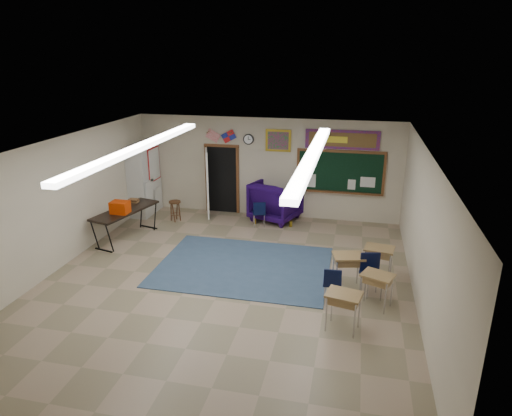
% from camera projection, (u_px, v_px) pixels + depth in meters
% --- Properties ---
extents(floor, '(9.00, 9.00, 0.00)m').
position_uv_depth(floor, '(226.00, 281.00, 10.11)').
color(floor, gray).
rests_on(floor, ground).
extents(back_wall, '(8.00, 0.04, 3.00)m').
position_uv_depth(back_wall, '(267.00, 168.00, 13.77)').
color(back_wall, beige).
rests_on(back_wall, floor).
extents(front_wall, '(8.00, 0.04, 3.00)m').
position_uv_depth(front_wall, '(118.00, 345.00, 5.47)').
color(front_wall, beige).
rests_on(front_wall, floor).
extents(left_wall, '(0.04, 9.00, 3.00)m').
position_uv_depth(left_wall, '(57.00, 205.00, 10.45)').
color(left_wall, beige).
rests_on(left_wall, floor).
extents(right_wall, '(0.04, 9.00, 3.00)m').
position_uv_depth(right_wall, '(424.00, 234.00, 8.79)').
color(right_wall, beige).
rests_on(right_wall, floor).
extents(ceiling, '(8.00, 9.00, 0.04)m').
position_uv_depth(ceiling, '(223.00, 148.00, 9.13)').
color(ceiling, '#BABAB5').
rests_on(ceiling, back_wall).
extents(area_rug, '(4.00, 3.00, 0.02)m').
position_uv_depth(area_rug, '(244.00, 266.00, 10.80)').
color(area_rug, '#364B67').
rests_on(area_rug, floor).
extents(fluorescent_strips, '(3.86, 6.00, 0.10)m').
position_uv_depth(fluorescent_strips, '(223.00, 151.00, 9.15)').
color(fluorescent_strips, white).
rests_on(fluorescent_strips, ceiling).
extents(doorway, '(1.10, 0.89, 2.16)m').
position_uv_depth(doorway, '(218.00, 180.00, 14.09)').
color(doorway, black).
rests_on(doorway, back_wall).
extents(chalkboard, '(2.55, 0.14, 1.30)m').
position_uv_depth(chalkboard, '(340.00, 173.00, 13.29)').
color(chalkboard, brown).
rests_on(chalkboard, back_wall).
extents(bulletin_board, '(2.10, 0.05, 0.55)m').
position_uv_depth(bulletin_board, '(342.00, 140.00, 12.97)').
color(bulletin_board, '#AE210E').
rests_on(bulletin_board, back_wall).
extents(framed_art_print, '(0.75, 0.05, 0.65)m').
position_uv_depth(framed_art_print, '(278.00, 141.00, 13.39)').
color(framed_art_print, '#AD8D21').
rests_on(framed_art_print, back_wall).
extents(wall_clock, '(0.32, 0.05, 0.32)m').
position_uv_depth(wall_clock, '(248.00, 139.00, 13.57)').
color(wall_clock, black).
rests_on(wall_clock, back_wall).
extents(wall_flags, '(1.16, 0.06, 0.70)m').
position_uv_depth(wall_flags, '(221.00, 134.00, 13.68)').
color(wall_flags, red).
rests_on(wall_flags, back_wall).
extents(storage_cabinet, '(0.59, 1.25, 2.20)m').
position_uv_depth(storage_cabinet, '(145.00, 179.00, 14.07)').
color(storage_cabinet, beige).
rests_on(storage_cabinet, floor).
extents(wingback_armchair, '(1.64, 1.66, 1.19)m').
position_uv_depth(wingback_armchair, '(276.00, 201.00, 13.67)').
color(wingback_armchair, '#18053A').
rests_on(wingback_armchair, floor).
extents(student_chair_reading, '(0.48, 0.48, 0.77)m').
position_uv_depth(student_chair_reading, '(259.00, 213.00, 13.22)').
color(student_chair_reading, black).
rests_on(student_chair_reading, floor).
extents(student_chair_desk_a, '(0.40, 0.40, 0.77)m').
position_uv_depth(student_chair_desk_a, '(332.00, 283.00, 9.22)').
color(student_chair_desk_a, black).
rests_on(student_chair_desk_a, floor).
extents(student_chair_desk_b, '(0.56, 0.56, 0.91)m').
position_uv_depth(student_chair_desk_b, '(372.00, 277.00, 9.34)').
color(student_chair_desk_b, black).
rests_on(student_chair_desk_b, floor).
extents(student_desk_front_left, '(0.74, 0.62, 0.77)m').
position_uv_depth(student_desk_front_left, '(348.00, 270.00, 9.70)').
color(student_desk_front_left, olive).
rests_on(student_desk_front_left, floor).
extents(student_desk_front_right, '(0.70, 0.57, 0.76)m').
position_uv_depth(student_desk_front_right, '(378.00, 261.00, 10.10)').
color(student_desk_front_right, olive).
rests_on(student_desk_front_right, floor).
extents(student_desk_back_left, '(0.70, 0.58, 0.74)m').
position_uv_depth(student_desk_back_left, '(343.00, 309.00, 8.24)').
color(student_desk_back_left, olive).
rests_on(student_desk_back_left, floor).
extents(student_desk_back_right, '(0.72, 0.64, 0.71)m').
position_uv_depth(student_desk_back_right, '(377.00, 289.00, 9.00)').
color(student_desk_back_right, olive).
rests_on(student_desk_back_right, floor).
extents(folding_table, '(1.14, 2.13, 1.16)m').
position_uv_depth(folding_table, '(126.00, 223.00, 12.26)').
color(folding_table, black).
rests_on(folding_table, floor).
extents(wooden_stool, '(0.35, 0.35, 0.62)m').
position_uv_depth(wooden_stool, '(175.00, 211.00, 13.63)').
color(wooden_stool, '#552C19').
rests_on(wooden_stool, floor).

